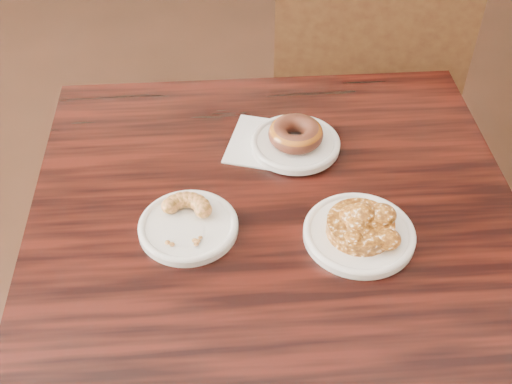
{
  "coord_description": "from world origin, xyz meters",
  "views": [
    {
      "loc": [
        0.02,
        -0.48,
        1.51
      ],
      "look_at": [
        0.02,
        0.26,
        0.8
      ],
      "focal_mm": 45.0,
      "sensor_mm": 36.0,
      "label": 1
    }
  ],
  "objects_px": {
    "chair_far": "(364,83)",
    "cruller_fragment": "(188,219)",
    "apple_fritter": "(361,224)",
    "glazed_donut": "(296,134)",
    "cafe_table": "(273,344)"
  },
  "relations": [
    {
      "from": "glazed_donut",
      "to": "apple_fritter",
      "type": "distance_m",
      "value": 0.24
    },
    {
      "from": "cafe_table",
      "to": "cruller_fragment",
      "type": "height_order",
      "value": "cruller_fragment"
    },
    {
      "from": "glazed_donut",
      "to": "apple_fritter",
      "type": "height_order",
      "value": "glazed_donut"
    },
    {
      "from": "glazed_donut",
      "to": "cruller_fragment",
      "type": "xyz_separation_m",
      "value": [
        -0.18,
        -0.21,
        -0.01
      ]
    },
    {
      "from": "glazed_donut",
      "to": "chair_far",
      "type": "bearing_deg",
      "value": 69.47
    },
    {
      "from": "chair_far",
      "to": "cruller_fragment",
      "type": "bearing_deg",
      "value": 73.81
    },
    {
      "from": "apple_fritter",
      "to": "cruller_fragment",
      "type": "relative_size",
      "value": 1.5
    },
    {
      "from": "chair_far",
      "to": "apple_fritter",
      "type": "bearing_deg",
      "value": 90.16
    },
    {
      "from": "chair_far",
      "to": "cruller_fragment",
      "type": "xyz_separation_m",
      "value": [
        -0.43,
        -0.86,
        0.33
      ]
    },
    {
      "from": "cafe_table",
      "to": "chair_far",
      "type": "distance_m",
      "value": 0.89
    },
    {
      "from": "cafe_table",
      "to": "apple_fritter",
      "type": "distance_m",
      "value": 0.43
    },
    {
      "from": "cruller_fragment",
      "to": "cafe_table",
      "type": "bearing_deg",
      "value": 11.28
    },
    {
      "from": "cruller_fragment",
      "to": "apple_fritter",
      "type": "bearing_deg",
      "value": -3.57
    },
    {
      "from": "cafe_table",
      "to": "glazed_donut",
      "type": "height_order",
      "value": "glazed_donut"
    },
    {
      "from": "cafe_table",
      "to": "apple_fritter",
      "type": "bearing_deg",
      "value": -23.19
    }
  ]
}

